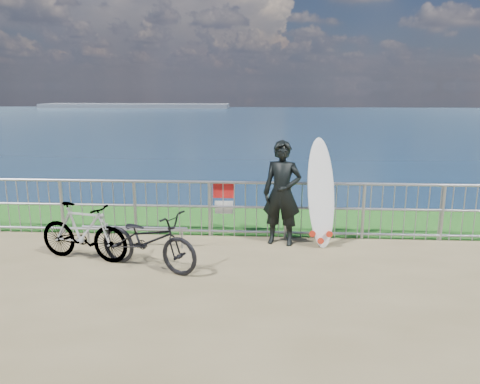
# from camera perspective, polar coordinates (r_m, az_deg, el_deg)

# --- Properties ---
(grass_strip) EXTENTS (120.00, 120.00, 0.00)m
(grass_strip) POSITION_cam_1_polar(r_m,az_deg,el_deg) (10.43, -0.18, -3.48)
(grass_strip) COLOR #1A5718
(grass_strip) RESTS_ON ground
(seascape) EXTENTS (260.00, 260.00, 5.00)m
(seascape) POSITION_cam_1_polar(r_m,az_deg,el_deg) (161.17, -12.55, 10.00)
(seascape) COLOR brown
(seascape) RESTS_ON ground
(railing) EXTENTS (10.06, 0.10, 1.13)m
(railing) POSITION_cam_1_polar(r_m,az_deg,el_deg) (9.22, -0.54, -1.99)
(railing) COLOR #92959A
(railing) RESTS_ON ground
(surfer) EXTENTS (0.80, 0.61, 1.97)m
(surfer) POSITION_cam_1_polar(r_m,az_deg,el_deg) (8.74, 5.15, -0.14)
(surfer) COLOR black
(surfer) RESTS_ON ground
(surfboard) EXTENTS (0.65, 0.61, 2.03)m
(surfboard) POSITION_cam_1_polar(r_m,az_deg,el_deg) (8.74, 9.85, -0.61)
(surfboard) COLOR silver
(surfboard) RESTS_ON ground
(bicycle_near) EXTENTS (1.97, 1.32, 0.98)m
(bicycle_near) POSITION_cam_1_polar(r_m,az_deg,el_deg) (7.78, -11.16, -5.75)
(bicycle_near) COLOR black
(bicycle_near) RESTS_ON ground
(bicycle_far) EXTENTS (1.74, 0.86, 1.01)m
(bicycle_far) POSITION_cam_1_polar(r_m,az_deg,el_deg) (8.44, -18.54, -4.60)
(bicycle_far) COLOR black
(bicycle_far) RESTS_ON ground
(bike_rack) EXTENTS (1.97, 0.05, 0.41)m
(bike_rack) POSITION_cam_1_polar(r_m,az_deg,el_deg) (8.88, -12.74, -4.52)
(bike_rack) COLOR #92959A
(bike_rack) RESTS_ON ground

